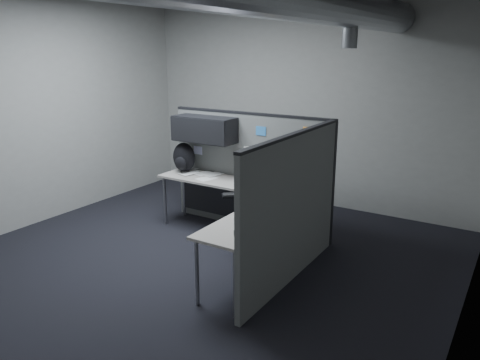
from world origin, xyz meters
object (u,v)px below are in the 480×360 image
Objects in this scene: desk at (241,199)px; backpack at (184,158)px; monitor at (296,173)px; phone at (255,218)px; keyboard at (239,195)px.

desk is 1.28m from backpack.
monitor is 1.13m from phone.
monitor reaches higher than desk.
phone is (0.07, -1.11, -0.22)m from monitor.
phone reaches higher than desk.
backpack is at bearing 161.33° from monitor.
monitor is 1.44× the size of keyboard.
phone is at bearing -31.57° from backpack.
desk is 0.27m from keyboard.
monitor is at bearing 22.65° from desk.
desk is at bearing -173.38° from monitor.
desk is 1.11m from phone.
keyboard is 1.61× the size of phone.
keyboard is at bearing 130.82° from phone.
backpack is (-1.81, 0.08, -0.05)m from monitor.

